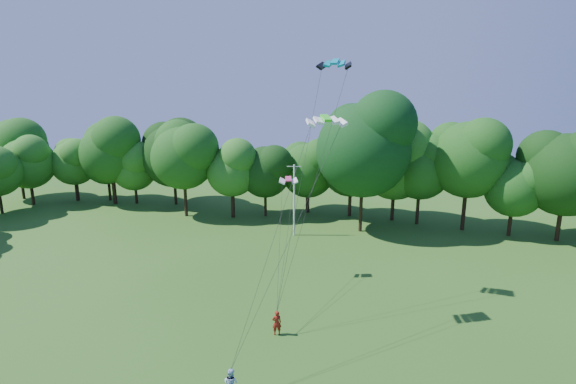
# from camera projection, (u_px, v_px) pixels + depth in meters

# --- Properties ---
(utility_pole) EXTENTS (1.62, 0.40, 8.17)m
(utility_pole) POSITION_uv_depth(u_px,v_px,m) (294.00, 200.00, 50.23)
(utility_pole) COLOR silver
(utility_pole) RESTS_ON ground
(kite_flyer_left) EXTENTS (0.77, 0.66, 1.79)m
(kite_flyer_left) POSITION_uv_depth(u_px,v_px,m) (277.00, 323.00, 30.84)
(kite_flyer_left) COLOR maroon
(kite_flyer_left) RESTS_ON ground
(kite_flyer_right) EXTENTS (1.03, 0.90, 1.78)m
(kite_flyer_right) POSITION_uv_depth(u_px,v_px,m) (231.00, 383.00, 24.67)
(kite_flyer_right) COLOR #AECAF2
(kite_flyer_right) RESTS_ON ground
(kite_teal) EXTENTS (2.58, 1.33, 0.51)m
(kite_teal) POSITION_uv_depth(u_px,v_px,m) (335.00, 62.00, 33.11)
(kite_teal) COLOR #058DA3
(kite_teal) RESTS_ON ground
(kite_green) EXTENTS (2.91, 2.19, 0.45)m
(kite_green) POSITION_uv_depth(u_px,v_px,m) (326.00, 118.00, 29.91)
(kite_green) COLOR #34E622
(kite_green) RESTS_ON ground
(kite_pink) EXTENTS (1.73, 1.16, 0.37)m
(kite_pink) POSITION_uv_depth(u_px,v_px,m) (288.00, 179.00, 38.44)
(kite_pink) COLOR #CE3975
(kite_pink) RESTS_ON ground
(tree_back_west) EXTENTS (7.83, 7.83, 11.39)m
(tree_back_west) POSITION_uv_depth(u_px,v_px,m) (106.00, 153.00, 64.64)
(tree_back_west) COLOR #2F2312
(tree_back_west) RESTS_ON ground
(tree_back_center) EXTENTS (11.68, 11.68, 16.99)m
(tree_back_center) POSITION_uv_depth(u_px,v_px,m) (364.00, 141.00, 50.09)
(tree_back_center) COLOR #322213
(tree_back_center) RESTS_ON ground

